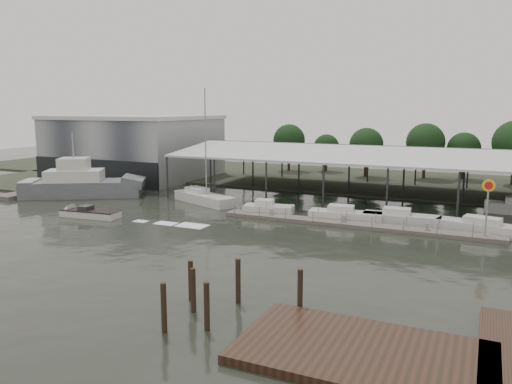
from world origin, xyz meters
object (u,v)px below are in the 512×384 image
at_px(white_sailboat, 203,198).
at_px(speedboat_underway, 86,213).
at_px(shell_fuel_sign, 488,197).
at_px(grey_trawler, 83,185).

distance_m(white_sailboat, speedboat_underway, 14.51).
bearing_deg(shell_fuel_sign, white_sailboat, 172.03).
xyz_separation_m(white_sailboat, speedboat_underway, (-7.60, -12.35, -0.27)).
height_order(grey_trawler, speedboat_underway, grey_trawler).
height_order(shell_fuel_sign, speedboat_underway, shell_fuel_sign).
bearing_deg(grey_trawler, white_sailboat, -22.86).
xyz_separation_m(shell_fuel_sign, white_sailboat, (-32.20, 4.51, -3.26)).
xyz_separation_m(shell_fuel_sign, grey_trawler, (-49.48, 1.92, -2.35)).
distance_m(grey_trawler, white_sailboat, 17.49).
height_order(white_sailboat, speedboat_underway, white_sailboat).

